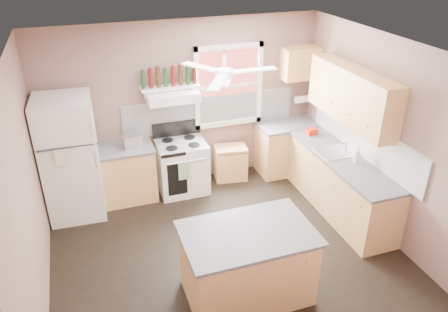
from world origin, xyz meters
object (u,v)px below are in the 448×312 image
object	(u,v)px
cart	(231,164)
island	(247,265)
stove	(182,167)
toaster	(132,141)
refrigerator	(71,158)

from	to	relation	value
cart	island	world-z (taller)	island
stove	toaster	bearing A→B (deg)	177.31
refrigerator	cart	bearing A→B (deg)	7.78
toaster	refrigerator	bearing A→B (deg)	176.51
refrigerator	cart	xyz separation A→B (m)	(2.53, 0.20, -0.65)
toaster	island	distance (m)	2.76
toaster	cart	bearing A→B (deg)	-9.87
refrigerator	toaster	xyz separation A→B (m)	(0.91, 0.14, 0.07)
stove	island	bearing A→B (deg)	-86.68
cart	stove	bearing A→B (deg)	-164.19
cart	island	xyz separation A→B (m)	(-0.74, -2.62, 0.16)
refrigerator	island	xyz separation A→B (m)	(1.79, -2.41, -0.49)
refrigerator	stove	world-z (taller)	refrigerator
stove	island	xyz separation A→B (m)	(0.13, -2.51, 0.00)
stove	island	size ratio (longest dim) A/B	0.62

